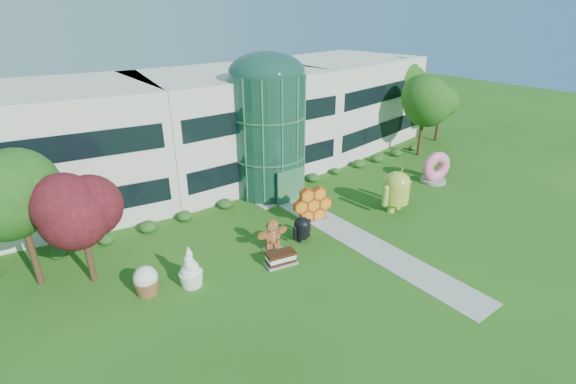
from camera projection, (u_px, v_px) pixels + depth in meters
ground at (374, 248)px, 27.29m from camera, size 140.00×140.00×0.00m
building at (231, 123)px, 38.47m from camera, size 46.00×15.00×9.30m
atrium at (268, 135)px, 34.01m from camera, size 6.00×6.00×9.80m
walkway at (352, 236)px, 28.73m from camera, size 2.40×20.00×0.04m
tree_red at (84, 235)px, 22.94m from camera, size 4.00×4.00×6.00m
trees_backdrop at (261, 140)px, 35.02m from camera, size 52.00×8.00×8.40m
android_green at (396, 188)px, 31.68m from camera, size 3.48×2.50×3.72m
android_black at (302, 227)px, 27.83m from camera, size 1.96×1.49×2.02m
donut at (435, 167)px, 37.08m from camera, size 3.05×2.06×2.90m
gingerbread at (272, 235)px, 26.72m from camera, size 2.47×1.12×2.22m
ice_cream_sandwich at (281, 258)px, 25.45m from camera, size 2.10×1.34×0.86m
honeycomb at (313, 206)px, 30.31m from camera, size 3.28×1.96×2.43m
froyo at (190, 266)px, 23.22m from camera, size 1.57×1.57×2.49m
cupcake at (146, 280)px, 22.70m from camera, size 1.66×1.66×1.69m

